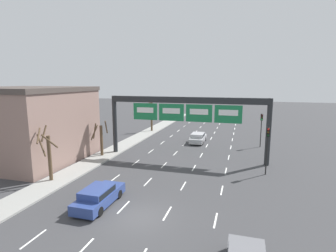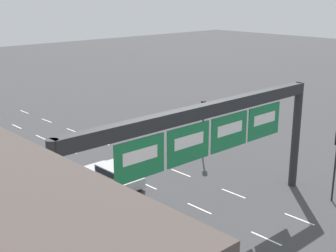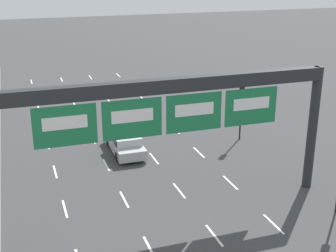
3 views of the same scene
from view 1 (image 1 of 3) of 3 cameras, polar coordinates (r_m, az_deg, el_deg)
ground_plane at (r=18.70m, az=-6.21°, el=-19.12°), size 220.00×220.00×0.00m
sidewalk_left at (r=23.75m, az=-28.98°, el=-13.63°), size 2.80×110.00×0.15m
lane_dashes at (r=30.66m, az=3.46°, el=-7.37°), size 10.02×67.00×0.01m
sign_gantry at (r=30.08m, az=3.82°, el=3.37°), size 18.64×0.70×7.24m
building_near at (r=33.99m, az=-28.25°, el=0.41°), size 11.94×11.92×8.36m
car_silver at (r=39.17m, az=6.53°, el=-2.49°), size 1.94×4.76×1.43m
car_blue at (r=20.39m, az=-14.85°, el=-14.44°), size 1.92×4.80×1.44m
traffic_light_near_gantry at (r=26.80m, az=20.85°, el=-3.13°), size 0.30×0.35×4.68m
traffic_light_mid_block at (r=38.06m, az=19.67°, el=0.52°), size 0.30×0.35×4.62m
tree_bare_closest at (r=32.51m, az=-14.45°, el=-2.49°), size 1.96×1.93×4.31m
tree_bare_second at (r=25.76m, az=-24.67°, el=-5.41°), size 2.08×1.53×4.99m
tree_bare_third at (r=47.17m, az=-3.63°, el=2.54°), size 1.77×1.44×5.63m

